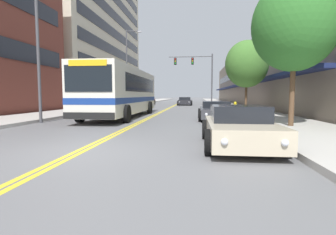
{
  "coord_description": "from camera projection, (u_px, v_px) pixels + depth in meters",
  "views": [
    {
      "loc": [
        3.11,
        -6.7,
        1.52
      ],
      "look_at": [
        0.08,
        21.51,
        -0.93
      ],
      "focal_mm": 28.0,
      "sensor_mm": 36.0,
      "label": 1
    }
  ],
  "objects": [
    {
      "name": "car_champagne_parked_right_foreground",
      "position": [
        239.0,
        127.0,
        7.72
      ],
      "size": [
        2.08,
        4.2,
        1.21
      ],
      "color": "beige",
      "rests_on": "ground_plane"
    },
    {
      "name": "car_charcoal_moving_lead",
      "position": [
        185.0,
        101.0,
        39.24
      ],
      "size": [
        2.18,
        4.4,
        1.2
      ],
      "color": "#232328",
      "rests_on": "ground_plane"
    },
    {
      "name": "car_dark_grey_parked_right_mid",
      "position": [
        216.0,
        111.0,
        16.12
      ],
      "size": [
        2.15,
        4.38,
        1.14
      ],
      "color": "#38383D",
      "rests_on": "ground_plane"
    },
    {
      "name": "sidewalk_left",
      "position": [
        134.0,
        103.0,
        44.54
      ],
      "size": [
        3.98,
        106.0,
        0.17
      ],
      "color": "#B2ADA5",
      "rests_on": "ground_plane"
    },
    {
      "name": "car_slate_blue_parked_left_mid",
      "position": [
        135.0,
        103.0,
        32.32
      ],
      "size": [
        2.04,
        4.19,
        1.25
      ],
      "color": "#475675",
      "rests_on": "ground_plane"
    },
    {
      "name": "fire_hydrant",
      "position": [
        235.0,
        108.0,
        19.13
      ],
      "size": [
        0.31,
        0.23,
        0.86
      ],
      "color": "yellow",
      "rests_on": "sidewalk_right"
    },
    {
      "name": "city_bus",
      "position": [
        123.0,
        91.0,
        18.22
      ],
      "size": [
        2.94,
        11.69,
        3.22
      ],
      "color": "silver",
      "rests_on": "ground_plane"
    },
    {
      "name": "traffic_signal_mast",
      "position": [
        198.0,
        69.0,
        35.25
      ],
      "size": [
        5.92,
        0.38,
        7.01
      ],
      "color": "#47474C",
      "rests_on": "ground_plane"
    },
    {
      "name": "street_lamp_left_near",
      "position": [
        44.0,
        43.0,
        13.87
      ],
      "size": [
        2.41,
        0.28,
        7.1
      ],
      "color": "#47474C",
      "rests_on": "ground_plane"
    },
    {
      "name": "ground_plane",
      "position": [
        177.0,
        104.0,
        43.75
      ],
      "size": [
        240.0,
        240.0,
        0.0
      ],
      "primitive_type": "plane",
      "color": "slate"
    },
    {
      "name": "street_tree_right_near",
      "position": [
        295.0,
        25.0,
        11.1
      ],
      "size": [
        3.56,
        3.56,
        6.27
      ],
      "color": "brown",
      "rests_on": "sidewalk_right"
    },
    {
      "name": "car_red_parked_left_near",
      "position": [
        148.0,
        101.0,
        40.84
      ],
      "size": [
        1.98,
        4.28,
        1.33
      ],
      "color": "maroon",
      "rests_on": "ground_plane"
    },
    {
      "name": "street_tree_right_mid",
      "position": [
        247.0,
        64.0,
        20.47
      ],
      "size": [
        3.33,
        3.33,
        5.59
      ],
      "color": "brown",
      "rests_on": "sidewalk_right"
    },
    {
      "name": "sidewalk_right",
      "position": [
        223.0,
        104.0,
        42.94
      ],
      "size": [
        3.98,
        106.0,
        0.17
      ],
      "color": "#B2ADA5",
      "rests_on": "ground_plane"
    },
    {
      "name": "street_lamp_left_far",
      "position": [
        129.0,
        63.0,
        31.69
      ],
      "size": [
        1.94,
        0.28,
        9.29
      ],
      "color": "#47474C",
      "rests_on": "ground_plane"
    },
    {
      "name": "centre_line",
      "position": [
        177.0,
        104.0,
        43.75
      ],
      "size": [
        0.34,
        106.0,
        0.01
      ],
      "color": "yellow",
      "rests_on": "ground_plane"
    },
    {
      "name": "storefront_row_right",
      "position": [
        263.0,
        79.0,
        41.93
      ],
      "size": [
        9.1,
        68.0,
        8.27
      ],
      "color": "gray",
      "rests_on": "ground_plane"
    },
    {
      "name": "office_tower_left",
      "position": [
        82.0,
        28.0,
        42.94
      ],
      "size": [
        12.08,
        31.63,
        25.0
      ],
      "color": "beige",
      "rests_on": "ground_plane"
    }
  ]
}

